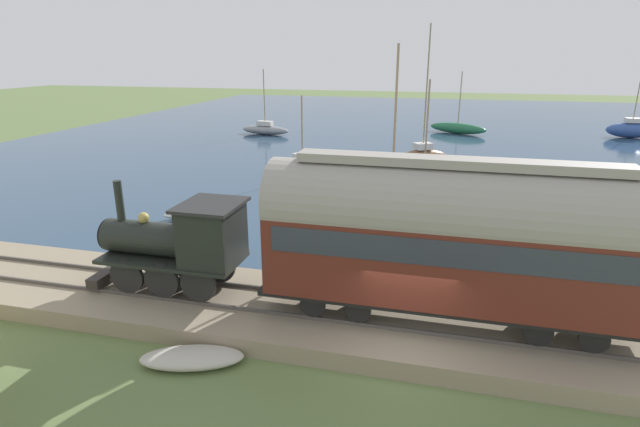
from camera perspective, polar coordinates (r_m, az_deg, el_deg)
The scene contains 15 objects.
ground_plane at distance 14.49m, azimuth 9.59°, elevation -16.28°, with size 200.00×200.00×0.00m, color #607542.
harbor_water at distance 56.46m, azimuth 13.65°, elevation 9.20°, with size 80.00×80.00×0.01m.
rail_embankment at distance 15.46m, azimuth 10.10°, elevation -12.70°, with size 4.50×56.00×0.68m.
steam_locomotive at distance 16.54m, azimuth -15.51°, elevation -2.96°, with size 2.08×5.15×3.52m.
passenger_coach at distance 14.16m, azimuth 14.77°, elevation -2.38°, with size 2.38×10.71×4.78m.
sailboat_gray at distance 52.37m, azimuth -6.28°, elevation 9.55°, with size 2.03×5.39×6.52m.
sailboat_blue at distance 58.73m, azimuth 32.01°, elevation 8.13°, with size 1.61×4.59×6.04m.
sailboat_green at distance 54.70m, azimuth 15.45°, elevation 9.40°, with size 3.59×6.08×6.27m.
sailboat_navy at distance 33.74m, azimuth -2.02°, elevation 5.23°, with size 3.13×3.94×5.44m.
sailboat_red at distance 21.87m, azimuth 8.00°, elevation -2.24°, with size 2.26×3.53×8.42m.
sailboat_brown at distance 36.84m, azimuth 11.61°, elevation 6.23°, with size 3.39×4.16×9.95m.
sailboat_black at distance 29.11m, azimuth 11.68°, elevation 2.78°, with size 2.05×3.73×6.72m.
rowboat_far_out at distance 26.13m, azimuth -14.24°, elevation -0.07°, with size 1.88×3.03×0.50m.
rowboat_off_pier at distance 19.50m, azimuth -1.07°, elevation -5.86°, with size 2.82×2.54×0.43m.
beached_dinghy at distance 14.45m, azimuth -14.42°, elevation -15.68°, with size 1.88×3.00×0.44m.
Camera 1 is at (-12.00, -0.67, 8.08)m, focal length 28.00 mm.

